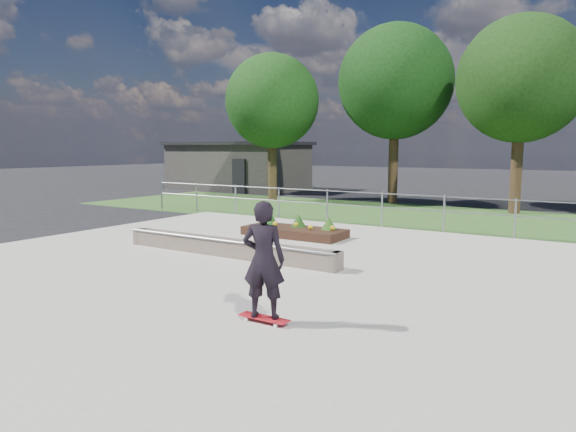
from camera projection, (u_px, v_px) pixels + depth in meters
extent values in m
plane|color=black|center=(240.00, 277.00, 10.40)|extent=(120.00, 120.00, 0.00)
cube|color=#2F5522|center=(416.00, 216.00, 19.61)|extent=(30.00, 8.00, 0.02)
cube|color=#ADA799|center=(240.00, 276.00, 10.39)|extent=(15.00, 15.00, 0.06)
cylinder|color=gray|center=(162.00, 195.00, 21.90)|extent=(0.06, 0.06, 1.20)
cylinder|color=gray|center=(197.00, 198.00, 20.84)|extent=(0.06, 0.06, 1.20)
cylinder|color=#9B9EA3|center=(236.00, 200.00, 19.78)|extent=(0.06, 0.06, 1.20)
cylinder|color=gray|center=(279.00, 203.00, 18.72)|extent=(0.06, 0.06, 1.20)
cylinder|color=gray|center=(327.00, 207.00, 17.66)|extent=(0.06, 0.06, 1.20)
cylinder|color=#9B9EA4|center=(382.00, 210.00, 16.60)|extent=(0.06, 0.06, 1.20)
cylinder|color=#94989C|center=(444.00, 215.00, 15.54)|extent=(0.06, 0.06, 1.20)
cylinder|color=gray|center=(515.00, 219.00, 14.48)|extent=(0.06, 0.06, 1.20)
cylinder|color=gray|center=(382.00, 193.00, 16.53)|extent=(20.00, 0.04, 0.04)
cylinder|color=gray|center=(382.00, 207.00, 16.59)|extent=(20.00, 0.04, 0.04)
cube|color=#2F2D2A|center=(238.00, 167.00, 32.72)|extent=(8.00, 5.00, 2.80)
cube|color=black|center=(238.00, 144.00, 32.52)|extent=(8.40, 5.40, 0.20)
cube|color=black|center=(239.00, 176.00, 29.57)|extent=(0.90, 0.10, 2.00)
cylinder|color=#322314|center=(272.00, 171.00, 25.34)|extent=(0.44, 0.44, 2.93)
sphere|color=black|center=(272.00, 101.00, 24.89)|extent=(4.55, 4.55, 4.55)
cylinder|color=#322014|center=(393.00, 168.00, 24.07)|extent=(0.44, 0.44, 3.38)
sphere|color=black|center=(395.00, 82.00, 23.55)|extent=(5.25, 5.25, 5.25)
cylinder|color=#332014|center=(516.00, 174.00, 20.33)|extent=(0.44, 0.44, 3.15)
sphere|color=black|center=(522.00, 79.00, 19.85)|extent=(4.90, 4.90, 4.90)
cube|color=brown|center=(226.00, 247.00, 12.17)|extent=(6.00, 0.40, 0.40)
cylinder|color=gray|center=(221.00, 240.00, 11.98)|extent=(6.00, 0.06, 0.06)
cube|color=brown|center=(142.00, 236.00, 13.71)|extent=(0.15, 0.42, 0.40)
cube|color=brown|center=(335.00, 262.00, 10.63)|extent=(0.15, 0.42, 0.40)
cube|color=black|center=(294.00, 232.00, 14.88)|extent=(3.00, 1.20, 0.25)
sphere|color=gold|center=(262.00, 221.00, 15.57)|extent=(0.14, 0.14, 0.14)
sphere|color=yellow|center=(275.00, 224.00, 15.09)|extent=(0.14, 0.14, 0.14)
sphere|color=gold|center=(296.00, 225.00, 14.94)|extent=(0.14, 0.14, 0.14)
sphere|color=yellow|center=(310.00, 227.00, 14.45)|extent=(0.14, 0.14, 0.14)
sphere|color=yellow|center=(333.00, 228.00, 14.30)|extent=(0.14, 0.14, 0.14)
cone|color=#164212|center=(271.00, 218.00, 15.58)|extent=(0.44, 0.44, 0.36)
cone|color=#193F12|center=(299.00, 221.00, 15.05)|extent=(0.44, 0.44, 0.36)
cone|color=#214B15|center=(329.00, 223.00, 14.52)|extent=(0.44, 0.44, 0.36)
cylinder|color=white|center=(246.00, 319.00, 7.58)|extent=(0.05, 0.03, 0.05)
cylinder|color=silver|center=(253.00, 316.00, 7.73)|extent=(0.05, 0.03, 0.05)
cylinder|color=white|center=(275.00, 326.00, 7.30)|extent=(0.05, 0.03, 0.05)
cylinder|color=silver|center=(282.00, 322.00, 7.45)|extent=(0.05, 0.03, 0.05)
cylinder|color=#97969B|center=(250.00, 316.00, 7.65)|extent=(0.02, 0.18, 0.02)
cylinder|color=gray|center=(279.00, 322.00, 7.37)|extent=(0.02, 0.18, 0.02)
cube|color=#AA141D|center=(264.00, 318.00, 7.51)|extent=(0.80, 0.21, 0.02)
imported|color=black|center=(264.00, 260.00, 7.39)|extent=(0.73, 0.59, 1.72)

